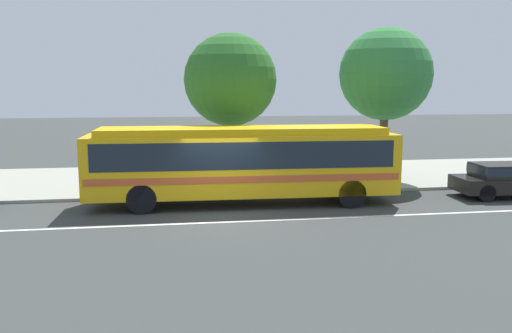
# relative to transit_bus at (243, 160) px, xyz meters

# --- Properties ---
(ground_plane) EXTENTS (120.00, 120.00, 0.00)m
(ground_plane) POSITION_rel_transit_bus_xyz_m (-0.93, -1.71, -1.61)
(ground_plane) COLOR #383C3A
(sidewalk_slab) EXTENTS (60.00, 8.00, 0.12)m
(sidewalk_slab) POSITION_rel_transit_bus_xyz_m (-0.93, 5.35, -1.55)
(sidewalk_slab) COLOR #9B9B8C
(sidewalk_slab) RESTS_ON ground_plane
(lane_stripe_center) EXTENTS (56.00, 0.16, 0.01)m
(lane_stripe_center) POSITION_rel_transit_bus_xyz_m (-0.93, -2.51, -1.61)
(lane_stripe_center) COLOR silver
(lane_stripe_center) RESTS_ON ground_plane
(transit_bus) EXTENTS (10.95, 2.76, 2.77)m
(transit_bus) POSITION_rel_transit_bus_xyz_m (0.00, 0.00, 0.00)
(transit_bus) COLOR gold
(transit_bus) RESTS_ON ground_plane
(sedan_far_ahead) EXTENTS (4.31, 1.99, 1.29)m
(sedan_far_ahead) POSITION_rel_transit_bus_xyz_m (10.21, -0.35, -0.89)
(sedan_far_ahead) COLOR black
(sedan_far_ahead) RESTS_ON ground_plane
(pedestrian_waiting_near_sign) EXTENTS (0.47, 0.47, 1.70)m
(pedestrian_waiting_near_sign) POSITION_rel_transit_bus_xyz_m (5.16, 1.95, -0.50)
(pedestrian_waiting_near_sign) COLOR #303636
(pedestrian_waiting_near_sign) RESTS_ON sidewalk_slab
(pedestrian_walking_along_curb) EXTENTS (0.47, 0.47, 1.68)m
(pedestrian_walking_along_curb) POSITION_rel_transit_bus_xyz_m (-4.48, 1.81, -0.50)
(pedestrian_walking_along_curb) COLOR #3B2F31
(pedestrian_walking_along_curb) RESTS_ON sidewalk_slab
(bus_stop_sign) EXTENTS (0.11, 0.44, 2.39)m
(bus_stop_sign) POSITION_rel_transit_bus_xyz_m (4.12, 1.89, 0.04)
(bus_stop_sign) COLOR gray
(bus_stop_sign) RESTS_ON sidewalk_slab
(street_tree_near_stop) EXTENTS (3.79, 3.79, 6.25)m
(street_tree_near_stop) POSITION_rel_transit_bus_xyz_m (-0.06, 3.37, 2.84)
(street_tree_near_stop) COLOR brown
(street_tree_near_stop) RESTS_ON sidewalk_slab
(street_tree_mid_block) EXTENTS (4.01, 4.01, 6.62)m
(street_tree_mid_block) POSITION_rel_transit_bus_xyz_m (6.75, 3.65, 3.10)
(street_tree_mid_block) COLOR brown
(street_tree_mid_block) RESTS_ON sidewalk_slab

